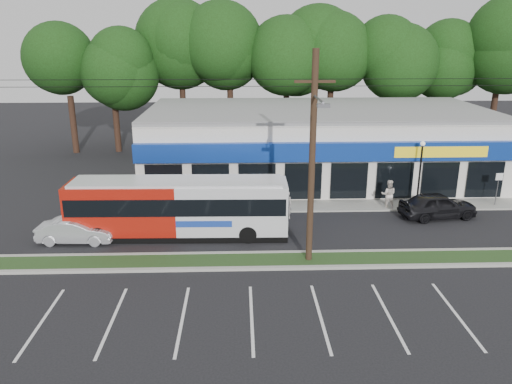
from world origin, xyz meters
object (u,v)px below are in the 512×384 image
at_px(sign_post, 498,183).
at_px(car_dark, 438,205).
at_px(metrobus, 179,206).
at_px(utility_pole, 309,153).
at_px(pedestrian_b, 388,194).
at_px(car_silver, 76,230).
at_px(pedestrian_a, 287,205).
at_px(lamp_post, 420,166).

height_order(sign_post, car_dark, sign_post).
bearing_deg(metrobus, utility_pole, -27.91).
distance_m(car_dark, pedestrian_b, 3.02).
bearing_deg(car_dark, car_silver, 89.65).
distance_m(metrobus, pedestrian_a, 6.58).
height_order(lamp_post, pedestrian_b, lamp_post).
xyz_separation_m(pedestrian_a, pedestrian_b, (6.56, 1.55, 0.08)).
bearing_deg(pedestrian_a, utility_pole, 85.40).
distance_m(car_silver, pedestrian_a, 11.87).
relative_size(lamp_post, metrobus, 0.36).
bearing_deg(car_silver, car_dark, -79.63).
relative_size(lamp_post, car_silver, 1.06).
height_order(sign_post, metrobus, metrobus).
relative_size(lamp_post, sign_post, 1.91).
height_order(utility_pole, sign_post, utility_pole).
bearing_deg(sign_post, utility_pole, -149.85).
xyz_separation_m(lamp_post, pedestrian_a, (-8.56, -1.94, -1.81)).
xyz_separation_m(sign_post, car_silver, (-25.00, -4.84, -0.90)).
distance_m(sign_post, metrobus, 20.06).
bearing_deg(utility_pole, sign_post, 30.15).
distance_m(utility_pole, pedestrian_b, 10.68).
bearing_deg(car_silver, pedestrian_a, -72.68).
bearing_deg(pedestrian_b, car_silver, 28.83).
bearing_deg(pedestrian_a, metrobus, 12.88).
distance_m(sign_post, pedestrian_b, 7.03).
bearing_deg(car_silver, pedestrian_b, -73.40).
bearing_deg(metrobus, lamp_post, 17.35).
height_order(metrobus, pedestrian_a, metrobus).
bearing_deg(car_silver, sign_post, -77.01).
bearing_deg(lamp_post, car_silver, -165.79).
xyz_separation_m(car_silver, pedestrian_a, (11.44, 3.13, 0.21)).
distance_m(utility_pole, car_dark, 11.43).
height_order(utility_pole, pedestrian_b, utility_pole).
bearing_deg(sign_post, metrobus, -168.28).
height_order(utility_pole, car_dark, utility_pole).
bearing_deg(metrobus, pedestrian_b, 18.18).
bearing_deg(sign_post, lamp_post, 177.42).
bearing_deg(utility_pole, lamp_post, 43.95).
bearing_deg(pedestrian_b, pedestrian_a, 27.57).
xyz_separation_m(utility_pole, pedestrian_a, (-0.39, 5.94, -4.55)).
xyz_separation_m(utility_pole, lamp_post, (8.17, 7.87, -2.74)).
height_order(metrobus, pedestrian_b, metrobus).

